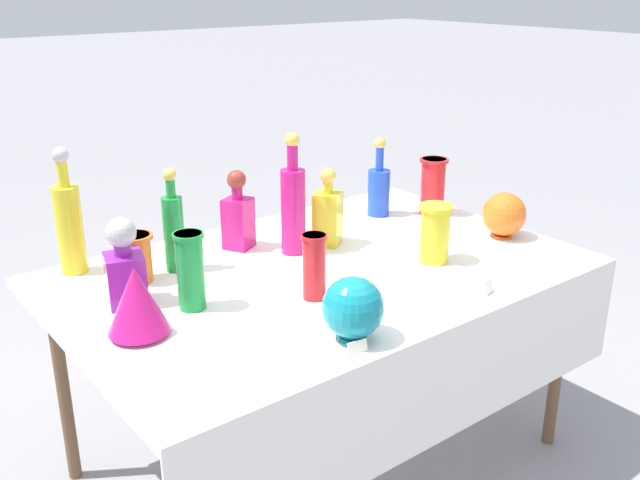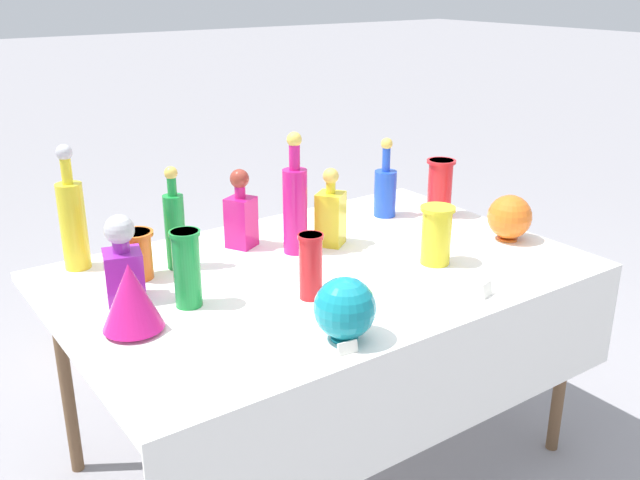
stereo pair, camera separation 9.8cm
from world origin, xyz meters
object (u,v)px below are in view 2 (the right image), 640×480
round_bowl_1 (510,217)px  cardboard_box_behind_left (134,309)px  tall_bottle_1 (385,189)px  square_decanter_1 (331,214)px  slender_vase_1 (311,265)px  square_decanter_0 (241,214)px  round_bowl_0 (345,308)px  tall_bottle_2 (175,226)px  square_decanter_2 (123,263)px  tall_bottle_0 (73,220)px  slender_vase_0 (137,253)px  slender_vase_2 (187,267)px  fluted_vase_0 (131,296)px  slender_vase_4 (440,186)px  slender_vase_3 (436,233)px  tall_bottle_3 (295,205)px

round_bowl_1 → cardboard_box_behind_left: bearing=122.8°
tall_bottle_1 → square_decanter_1: (-0.37, -0.14, 0.00)m
slender_vase_1 → cardboard_box_behind_left: bearing=92.1°
square_decanter_0 → round_bowl_0: square_decanter_0 is taller
tall_bottle_1 → cardboard_box_behind_left: 1.41m
tall_bottle_2 → square_decanter_2: tall_bottle_2 is taller
square_decanter_0 → tall_bottle_0: bearing=165.5°
square_decanter_2 → round_bowl_0: bearing=-56.1°
slender_vase_0 → slender_vase_2: slender_vase_2 is taller
square_decanter_2 → fluted_vase_0: bearing=-105.2°
tall_bottle_0 → slender_vase_2: bearing=-69.8°
tall_bottle_1 → round_bowl_0: tall_bottle_1 is taller
slender_vase_1 → slender_vase_4: (0.86, 0.35, 0.01)m
slender_vase_3 → cardboard_box_behind_left: bearing=110.8°
tall_bottle_3 → round_bowl_0: size_ratio=2.43×
tall_bottle_1 → tall_bottle_0: bearing=171.9°
tall_bottle_1 → square_decanter_1: bearing=-159.6°
slender_vase_1 → slender_vase_4: 0.93m
tall_bottle_0 → slender_vase_2: tall_bottle_0 is taller
slender_vase_0 → round_bowl_0: bearing=-67.6°
tall_bottle_2 → round_bowl_1: bearing=-22.5°
tall_bottle_0 → slender_vase_2: size_ratio=1.80×
tall_bottle_0 → fluted_vase_0: 0.54m
slender_vase_0 → slender_vase_3: size_ratio=0.79×
square_decanter_0 → round_bowl_0: (-0.12, -0.77, -0.03)m
square_decanter_0 → square_decanter_1: 0.32m
square_decanter_1 → slender_vase_1: size_ratio=1.40×
square_decanter_2 → round_bowl_1: (1.34, -0.31, -0.03)m
round_bowl_0 → fluted_vase_0: bearing=140.2°
tall_bottle_0 → round_bowl_1: (1.37, -0.64, -0.08)m
square_decanter_0 → tall_bottle_3: bearing=-50.9°
slender_vase_4 → tall_bottle_0: bearing=167.8°
round_bowl_1 → slender_vase_4: bearing=91.8°
tall_bottle_1 → square_decanter_0: bearing=177.5°
slender_vase_2 → slender_vase_4: slender_vase_2 is taller
tall_bottle_2 → tall_bottle_3: (0.40, -0.11, 0.03)m
tall_bottle_3 → fluted_vase_0: tall_bottle_3 is taller
tall_bottle_0 → tall_bottle_1: (1.19, -0.17, -0.05)m
round_bowl_0 → round_bowl_1: (0.95, 0.26, -0.00)m
square_decanter_2 → cardboard_box_behind_left: size_ratio=0.54×
tall_bottle_3 → square_decanter_2: bearing=-176.7°
square_decanter_2 → slender_vase_2: square_decanter_2 is taller
slender_vase_3 → fluted_vase_0: same height
slender_vase_1 → tall_bottle_2: bearing=116.7°
slender_vase_3 → slender_vase_4: (0.37, 0.36, 0.02)m
tall_bottle_3 → slender_vase_1: tall_bottle_3 is taller
tall_bottle_3 → fluted_vase_0: size_ratio=2.15×
tall_bottle_1 → fluted_vase_0: (-1.20, -0.37, -0.01)m
fluted_vase_0 → round_bowl_0: (0.44, -0.37, -0.01)m
slender_vase_2 → tall_bottle_0: bearing=110.2°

